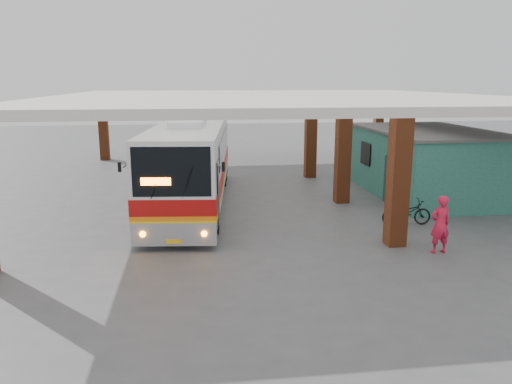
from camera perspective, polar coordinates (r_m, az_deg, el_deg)
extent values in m
plane|color=#515154|center=(19.25, 3.74, -3.55)|extent=(90.00, 90.00, 0.00)
cube|color=brown|center=(16.82, 15.94, 1.24)|extent=(0.60, 0.60, 4.35)
cube|color=brown|center=(22.37, 9.90, 4.28)|extent=(0.60, 0.60, 4.35)
cube|color=brown|center=(28.10, 6.26, 6.08)|extent=(0.60, 0.60, 4.35)
cube|color=brown|center=(35.74, -17.04, 7.01)|extent=(0.60, 0.60, 4.35)
cube|color=brown|center=(37.81, 13.79, 7.48)|extent=(0.60, 0.60, 4.35)
cube|color=silver|center=(24.98, 2.09, 10.68)|extent=(21.00, 23.00, 0.30)
cube|color=#296856|center=(25.07, 19.03, 3.11)|extent=(5.00, 8.00, 3.00)
cube|color=#515151|center=(24.88, 19.29, 6.63)|extent=(5.20, 8.20, 0.12)
cube|color=#153B3A|center=(22.77, 14.92, 1.31)|extent=(0.08, 0.95, 2.10)
cube|color=black|center=(25.40, 12.47, 4.30)|extent=(0.08, 1.20, 1.00)
cube|color=black|center=(25.39, 12.41, 4.30)|extent=(0.04, 1.30, 1.10)
cube|color=silver|center=(21.98, -7.30, 3.88)|extent=(4.02, 13.14, 3.02)
cube|color=silver|center=(20.72, -7.72, 7.84)|extent=(1.62, 3.35, 0.27)
cube|color=#97989D|center=(16.22, -9.31, -4.63)|extent=(2.74, 0.71, 0.75)
cube|color=#A80D0B|center=(22.08, -7.26, 2.36)|extent=(4.06, 13.15, 0.54)
cube|color=orange|center=(22.14, -7.24, 1.50)|extent=(4.06, 13.15, 0.14)
cube|color=yellow|center=(22.16, -7.23, 1.18)|extent=(4.06, 13.15, 0.11)
cube|color=black|center=(15.59, -9.64, 2.29)|extent=(2.44, 0.35, 1.56)
cube|color=black|center=(22.92, -10.52, 5.49)|extent=(1.06, 9.65, 0.97)
cube|color=black|center=(22.66, -3.70, 5.60)|extent=(1.06, 9.65, 0.97)
cube|color=#FF5905|center=(15.66, -11.39, 1.18)|extent=(0.92, 0.14, 0.24)
sphere|color=orange|center=(16.16, -12.84, -4.73)|extent=(0.19, 0.19, 0.19)
sphere|color=orange|center=(15.89, -5.94, -4.77)|extent=(0.19, 0.19, 0.19)
cube|color=yellow|center=(16.06, -9.39, -5.61)|extent=(0.49, 0.08, 0.13)
cylinder|color=black|center=(18.07, -12.25, -3.12)|extent=(0.45, 1.11, 1.08)
cylinder|color=black|center=(17.79, -4.83, -3.13)|extent=(0.45, 1.11, 1.08)
cylinder|color=black|center=(26.06, -8.96, 1.84)|extent=(0.45, 1.11, 1.08)
cylinder|color=black|center=(25.86, -3.83, 1.89)|extent=(0.45, 1.11, 1.08)
cylinder|color=black|center=(27.43, -8.60, 2.39)|extent=(0.45, 1.11, 1.08)
cylinder|color=black|center=(27.24, -3.72, 2.44)|extent=(0.45, 1.11, 1.08)
imported|color=black|center=(19.67, 16.81, -2.23)|extent=(1.91, 0.75, 0.99)
imported|color=red|center=(16.74, 20.30, -3.50)|extent=(0.73, 0.52, 1.87)
cube|color=#AF1217|center=(28.19, 9.80, 1.96)|extent=(0.48, 0.48, 0.06)
cube|color=#AF1217|center=(28.24, 10.11, 2.49)|extent=(0.14, 0.39, 0.56)
cylinder|color=black|center=(28.00, 9.68, 1.64)|extent=(0.03, 0.03, 0.19)
cylinder|color=black|center=(28.17, 10.23, 1.68)|extent=(0.03, 0.03, 0.19)
cylinder|color=black|center=(28.27, 9.35, 1.76)|extent=(0.03, 0.03, 0.19)
cylinder|color=black|center=(28.43, 9.90, 1.80)|extent=(0.03, 0.03, 0.19)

